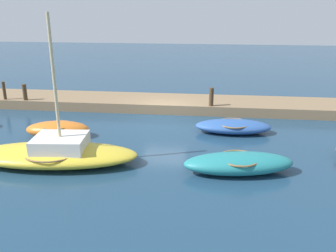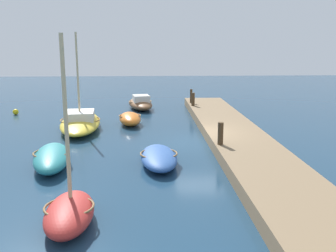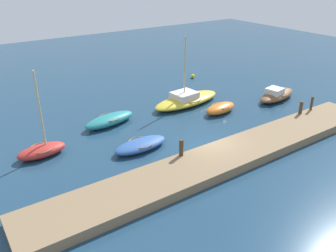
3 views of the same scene
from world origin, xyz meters
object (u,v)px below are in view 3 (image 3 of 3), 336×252
rowboat_blue (141,145)px  mooring_post_west (181,148)px  mooring_post_mid_east (312,103)px  rowboat_red (42,150)px  sailboat_yellow (186,99)px  dinghy_orange (220,108)px  marker_buoy (193,76)px  motorboat_brown (277,95)px  rowboat_teal (110,120)px  mooring_post_mid_west (301,108)px

rowboat_blue → mooring_post_west: (1.13, -2.91, 0.76)m
mooring_post_west → mooring_post_mid_east: size_ratio=0.96×
rowboat_red → sailboat_yellow: sailboat_yellow is taller
dinghy_orange → marker_buoy: dinghy_orange is taller
rowboat_blue → sailboat_yellow: sailboat_yellow is taller
dinghy_orange → marker_buoy: bearing=58.5°
mooring_post_mid_east → rowboat_blue: bearing=168.0°
motorboat_brown → sailboat_yellow: sailboat_yellow is taller
sailboat_yellow → mooring_post_mid_east: sailboat_yellow is taller
rowboat_teal → mooring_post_west: 7.65m
mooring_post_mid_east → marker_buoy: (-1.35, 13.25, -0.91)m
sailboat_yellow → mooring_post_mid_west: 9.17m
marker_buoy → dinghy_orange: bearing=-114.4°
rowboat_blue → rowboat_red: rowboat_red is taller
rowboat_blue → motorboat_brown: bearing=1.8°
rowboat_red → mooring_post_mid_east: 20.09m
rowboat_red → marker_buoy: rowboat_red is taller
mooring_post_mid_west → mooring_post_mid_east: (1.32, 0.00, 0.06)m
rowboat_teal → mooring_post_mid_west: (12.38, -7.54, 0.66)m
mooring_post_west → marker_buoy: 17.40m
mooring_post_mid_west → marker_buoy: mooring_post_mid_west is taller
motorboat_brown → mooring_post_mid_east: size_ratio=4.45×
dinghy_orange → marker_buoy: (3.94, 8.68, -0.19)m
rowboat_red → mooring_post_mid_east: size_ratio=5.00×
rowboat_blue → marker_buoy: 16.12m
rowboat_blue → mooring_post_mid_west: (12.40, -2.91, 0.73)m
rowboat_teal → mooring_post_mid_west: size_ratio=4.47×
rowboat_red → marker_buoy: bearing=20.0°
mooring_post_west → mooring_post_mid_west: mooring_post_west is taller
rowboat_blue → mooring_post_mid_west: bearing=-15.8°
motorboat_brown → rowboat_red: bearing=165.0°
rowboat_red → mooring_post_west: rowboat_red is taller
rowboat_teal → rowboat_red: rowboat_red is taller
sailboat_yellow → mooring_post_west: sailboat_yellow is taller
mooring_post_west → dinghy_orange: bearing=32.0°
motorboat_brown → marker_buoy: bearing=93.1°
mooring_post_west → mooring_post_mid_west: bearing=0.0°
rowboat_teal → sailboat_yellow: 7.23m
mooring_post_west → mooring_post_mid_east: (12.60, 0.00, 0.02)m
dinghy_orange → rowboat_teal: dinghy_orange is taller
motorboat_brown → mooring_post_west: (-13.45, -4.03, 0.65)m
motorboat_brown → mooring_post_west: size_ratio=4.65×
rowboat_blue → rowboat_red: bearing=151.1°
rowboat_red → mooring_post_mid_west: 18.82m
rowboat_teal → mooring_post_mid_west: bearing=-41.3°
marker_buoy → motorboat_brown: bearing=-76.5°
dinghy_orange → motorboat_brown: 6.17m
rowboat_teal → rowboat_blue: bearing=-100.2°
sailboat_yellow → mooring_post_mid_east: (6.48, -7.57, 0.65)m
mooring_post_west → rowboat_red: bearing=139.7°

